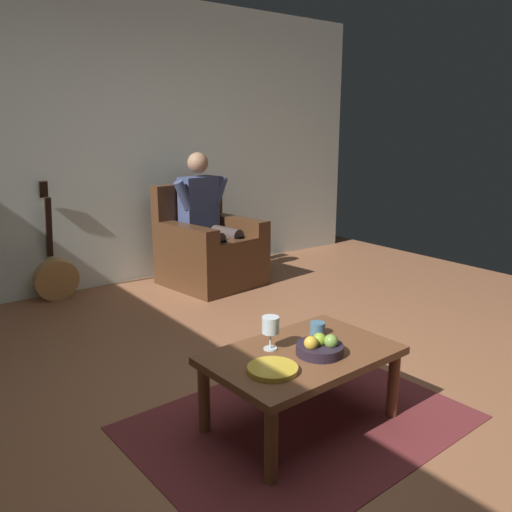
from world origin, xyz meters
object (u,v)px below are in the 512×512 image
Objects in this scene: armchair at (209,251)px; guitar at (56,275)px; candle_jar at (318,328)px; coffee_table at (302,362)px; decorative_dish at (273,369)px; person_seated at (207,216)px; wine_glass_near at (270,327)px; fruit_bowl at (320,347)px.

guitar is (1.35, -0.36, -0.10)m from armchair.
guitar reaches higher than candle_jar.
coffee_table is 0.93× the size of guitar.
decorative_dish is 2.87× the size of candle_jar.
guitar is at bearing -87.06° from decorative_dish.
guitar is at bearing -22.64° from person_seated.
armchair is 0.76× the size of person_seated.
person_seated is 5.33× the size of decorative_dish.
guitar is 2.70m from wine_glass_near.
fruit_bowl is 2.86× the size of candle_jar.
guitar is 2.88m from decorative_dish.
candle_jar is at bearing -156.59° from decorative_dish.
candle_jar is at bearing 103.13° from guitar.
wine_glass_near is at bearing 96.31° from guitar.
person_seated is 5.35× the size of fruit_bowl.
armchair reaches higher than wine_glass_near.
fruit_bowl is 0.26m from candle_jar.
fruit_bowl is at bearing 123.97° from coffee_table.
coffee_table is at bearing 131.35° from wine_glass_near.
decorative_dish is (-0.15, 2.87, 0.18)m from guitar.
wine_glass_near is 0.73× the size of decorative_dish.
decorative_dish is (1.20, 2.50, 0.08)m from armchair.
armchair reaches higher than fruit_bowl.
person_seated is 7.31× the size of wine_glass_near.
person_seated is at bearing -90.00° from armchair.
guitar reaches higher than fruit_bowl.
coffee_table is 5.64× the size of wine_glass_near.
armchair is 0.91× the size of guitar.
person_seated is 15.32× the size of candle_jar.
person_seated is at bearing 165.34° from guitar.
wine_glass_near is (-0.29, 2.66, 0.29)m from guitar.
fruit_bowl is (0.90, 2.51, -0.23)m from person_seated.
fruit_bowl is 0.30m from decorative_dish.
wine_glass_near reaches higher than candle_jar.
armchair is 2.78m from decorative_dish.
guitar is 2.74m from candle_jar.
candle_jar is at bearing -151.00° from coffee_table.
coffee_table is 4.11× the size of decorative_dish.
wine_glass_near is (1.05, 2.31, -0.15)m from person_seated.
guitar is at bearing -81.82° from coffee_table.
armchair is 5.54× the size of wine_glass_near.
wine_glass_near reaches higher than coffee_table.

